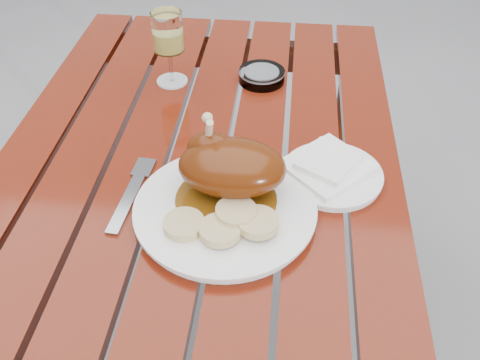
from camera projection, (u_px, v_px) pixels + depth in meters
The scene contains 11 objects.
ground at pixel (212, 347), 1.58m from camera, with size 60.00×60.00×0.00m, color slate.
table at pixel (207, 266), 1.34m from camera, with size 0.80×1.20×0.75m, color maroon.
dinner_plate at pixel (225, 210), 0.94m from camera, with size 0.32×0.32×0.02m, color white.
roast_duck at pixel (229, 166), 0.93m from camera, with size 0.19×0.18×0.14m.
bread_dumplings at pixel (224, 222), 0.88m from camera, with size 0.19×0.11×0.03m.
wine_glass at pixel (169, 49), 1.22m from camera, with size 0.07×0.07×0.17m, color #F1E86D.
side_plate at pixel (332, 175), 1.01m from camera, with size 0.19×0.19×0.02m, color white.
napkin at pixel (327, 166), 1.01m from camera, with size 0.14×0.13×0.01m, color white.
ashtray at pixel (262, 76), 1.27m from camera, with size 0.11×0.11×0.03m, color #B2B7BC.
fork at pixel (129, 197), 0.97m from camera, with size 0.02×0.19×0.01m, color gray.
knife at pixel (279, 205), 0.96m from camera, with size 0.02×0.22×0.01m, color gray.
Camera 1 is at (0.17, -0.84, 1.42)m, focal length 40.00 mm.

